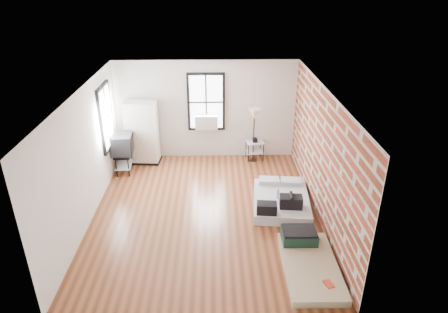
{
  "coord_description": "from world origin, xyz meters",
  "views": [
    {
      "loc": [
        0.23,
        -7.61,
        5.02
      ],
      "look_at": [
        0.43,
        0.3,
        1.25
      ],
      "focal_mm": 32.0,
      "sensor_mm": 36.0,
      "label": 1
    }
  ],
  "objects_px": {
    "floor_lamp": "(254,117)",
    "tv_stand": "(122,145)",
    "wardrobe": "(142,133)",
    "side_table": "(255,145)",
    "mattress_main": "(281,200)",
    "mattress_bare": "(308,259)"
  },
  "relations": [
    {
      "from": "side_table",
      "to": "tv_stand",
      "type": "distance_m",
      "value": 3.65
    },
    {
      "from": "wardrobe",
      "to": "tv_stand",
      "type": "bearing_deg",
      "value": -122.54
    },
    {
      "from": "tv_stand",
      "to": "mattress_main",
      "type": "bearing_deg",
      "value": -28.01
    },
    {
      "from": "floor_lamp",
      "to": "tv_stand",
      "type": "xyz_separation_m",
      "value": [
        -3.53,
        -0.58,
        -0.56
      ]
    },
    {
      "from": "mattress_bare",
      "to": "floor_lamp",
      "type": "height_order",
      "value": "floor_lamp"
    },
    {
      "from": "mattress_main",
      "to": "floor_lamp",
      "type": "relative_size",
      "value": 1.17
    },
    {
      "from": "tv_stand",
      "to": "floor_lamp",
      "type": "bearing_deg",
      "value": 6.36
    },
    {
      "from": "wardrobe",
      "to": "tv_stand",
      "type": "distance_m",
      "value": 0.73
    },
    {
      "from": "tv_stand",
      "to": "mattress_bare",
      "type": "bearing_deg",
      "value": -45.93
    },
    {
      "from": "wardrobe",
      "to": "floor_lamp",
      "type": "bearing_deg",
      "value": 4.36
    },
    {
      "from": "tv_stand",
      "to": "wardrobe",
      "type": "bearing_deg",
      "value": 50.12
    },
    {
      "from": "mattress_bare",
      "to": "side_table",
      "type": "relative_size",
      "value": 2.86
    },
    {
      "from": "mattress_main",
      "to": "side_table",
      "type": "relative_size",
      "value": 2.8
    },
    {
      "from": "wardrobe",
      "to": "floor_lamp",
      "type": "relative_size",
      "value": 1.14
    },
    {
      "from": "floor_lamp",
      "to": "side_table",
      "type": "bearing_deg",
      "value": 56.01
    },
    {
      "from": "side_table",
      "to": "mattress_bare",
      "type": "bearing_deg",
      "value": -82.81
    },
    {
      "from": "mattress_main",
      "to": "side_table",
      "type": "distance_m",
      "value": 2.54
    },
    {
      "from": "wardrobe",
      "to": "side_table",
      "type": "xyz_separation_m",
      "value": [
        3.14,
        0.07,
        -0.45
      ]
    },
    {
      "from": "floor_lamp",
      "to": "tv_stand",
      "type": "distance_m",
      "value": 3.62
    },
    {
      "from": "mattress_main",
      "to": "mattress_bare",
      "type": "distance_m",
      "value": 2.02
    },
    {
      "from": "floor_lamp",
      "to": "tv_stand",
      "type": "bearing_deg",
      "value": -170.66
    },
    {
      "from": "mattress_bare",
      "to": "floor_lamp",
      "type": "bearing_deg",
      "value": 98.58
    }
  ]
}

